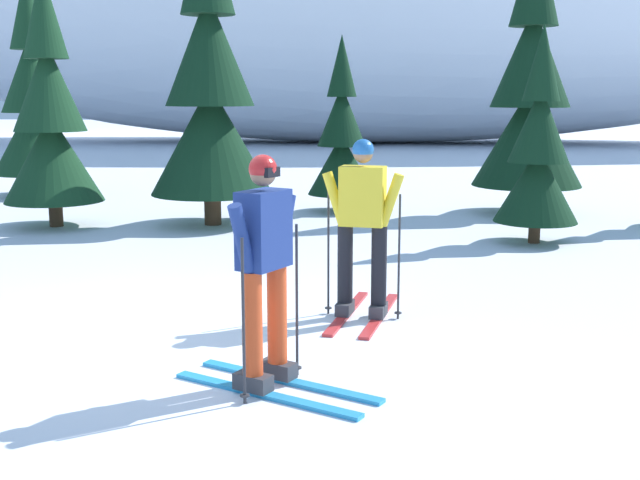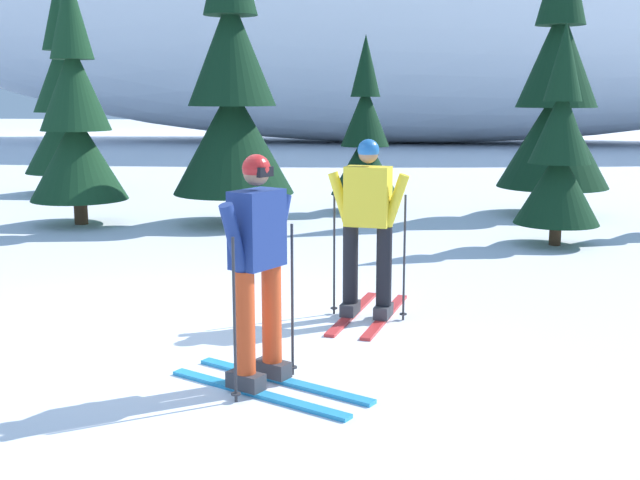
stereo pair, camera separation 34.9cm
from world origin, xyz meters
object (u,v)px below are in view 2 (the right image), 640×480
Objects in this scene: pine_tree_far_left at (65,103)px; pine_tree_center at (365,139)px; pine_tree_right at (556,95)px; pine_tree_center_left at (232,93)px; skier_navy_jacket at (259,268)px; pine_tree_center_right at (560,154)px; skier_yellow_jacket at (368,226)px; pine_tree_left at (76,120)px.

pine_tree_far_left reaches higher than pine_tree_center.
pine_tree_right is at bearing -10.33° from pine_tree_far_left.
pine_tree_center_left is 1.62× the size of pine_tree_center.
pine_tree_center_right is (3.10, 6.08, 0.41)m from skier_navy_jacket.
skier_yellow_jacket is 2.03m from skier_navy_jacket.
pine_tree_right reaches higher than pine_tree_center.
skier_yellow_jacket reaches higher than skier_navy_jacket.
skier_yellow_jacket is 7.77m from pine_tree_right.
pine_tree_left is at bearing 135.80° from skier_yellow_jacket.
pine_tree_far_left reaches higher than skier_yellow_jacket.
pine_tree_right is at bearing 17.44° from pine_tree_center_left.
pine_tree_far_left is 6.92m from pine_tree_center.
pine_tree_center_right is at bearing 63.01° from skier_navy_jacket.
pine_tree_center is at bearing 135.38° from pine_tree_center_right.
pine_tree_center_right is at bearing -44.62° from pine_tree_center.
pine_tree_right reaches higher than skier_navy_jacket.
pine_tree_center_right is 0.62× the size of pine_tree_right.
pine_tree_far_left is at bearing 117.28° from pine_tree_left.
pine_tree_right is at bearing 14.58° from pine_tree_left.
pine_tree_far_left is at bearing 142.25° from pine_tree_center_left.
pine_tree_center reaches higher than pine_tree_center_right.
pine_tree_center is 4.21m from pine_tree_center_right.
pine_tree_left is 1.32× the size of pine_tree_center_right.
pine_tree_left is 1.29× the size of pine_tree_center.
pine_tree_left is 5.08m from pine_tree_center.
pine_tree_left is at bearing -155.94° from pine_tree_center.
pine_tree_center is (0.10, 9.04, 0.44)m from skier_navy_jacket.
pine_tree_center_right is at bearing 59.64° from skier_yellow_jacket.
pine_tree_center_left is at bearing -37.75° from pine_tree_far_left.
pine_tree_center_right is at bearing -97.34° from pine_tree_right.
pine_tree_far_left is (-6.55, 10.88, 1.06)m from skier_navy_jacket.
skier_yellow_jacket is 11.55m from pine_tree_far_left.
pine_tree_center_left is 1.02× the size of pine_tree_right.
pine_tree_center_right is at bearing -13.99° from pine_tree_center_left.
pine_tree_left reaches higher than skier_navy_jacket.
pine_tree_left is at bearing 123.02° from skier_navy_jacket.
skier_yellow_jacket is at bearing -120.36° from pine_tree_center_right.
pine_tree_left is (-5.19, 5.05, 0.82)m from skier_yellow_jacket.
skier_navy_jacket is 7.71m from pine_tree_center_left.
pine_tree_left is at bearing -165.42° from pine_tree_right.
pine_tree_far_left is 0.92× the size of pine_tree_right.
pine_tree_left reaches higher than skier_yellow_jacket.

